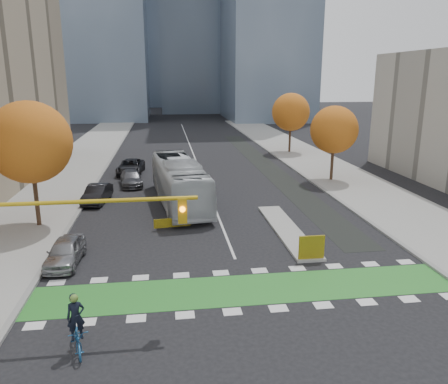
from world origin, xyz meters
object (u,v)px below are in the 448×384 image
object	(u,v)px
tree_west	(30,142)
parked_car_a	(65,252)
bus	(180,182)
parked_car_c	(131,178)
hazard_board	(312,247)
tree_east_far	(291,112)
parked_car_d	(131,167)
traffic_signal_west	(51,230)
cyclist	(77,332)
tree_east_near	(334,130)
parked_car_b	(97,194)

from	to	relation	value
tree_west	parked_car_a	distance (m)	8.58
bus	parked_car_c	xyz separation A→B (m)	(-4.17, 6.48, -1.07)
hazard_board	tree_east_far	bearing A→B (deg)	75.88
bus	parked_car_d	distance (m)	12.39
traffic_signal_west	bus	bearing A→B (deg)	72.27
tree_east_far	cyclist	distance (m)	44.98
hazard_board	parked_car_d	xyz separation A→B (m)	(-11.12, 23.57, -0.07)
tree_east_near	parked_car_a	size ratio (longest dim) A/B	1.77
parked_car_b	parked_car_c	bearing A→B (deg)	74.80
cyclist	bus	xyz separation A→B (m)	(4.37, 18.61, 0.99)
tree_east_far	parked_car_d	world-z (taller)	tree_east_far
tree_west	tree_east_near	xyz separation A→B (m)	(24.00, 10.00, -0.75)
tree_east_near	bus	size ratio (longest dim) A/B	0.57
tree_east_far	parked_car_d	bearing A→B (deg)	-152.46
parked_car_c	hazard_board	bearing A→B (deg)	-67.37
parked_car_a	parked_car_c	distance (m)	17.26
tree_east_near	parked_car_d	bearing A→B (deg)	163.21
parked_car_c	parked_car_a	bearing A→B (deg)	-104.95
tree_east_far	cyclist	size ratio (longest dim) A/B	3.40
parked_car_c	parked_car_d	world-z (taller)	parked_car_d
tree_east_near	tree_west	bearing A→B (deg)	-157.38
hazard_board	parked_car_b	size ratio (longest dim) A/B	0.33
tree_west	bus	size ratio (longest dim) A/B	0.66
bus	parked_car_a	xyz separation A→B (m)	(-6.44, -10.63, -1.06)
hazard_board	traffic_signal_west	bearing A→B (deg)	-158.45
tree_west	tree_east_near	size ratio (longest dim) A/B	1.16
hazard_board	tree_east_near	world-z (taller)	tree_east_near
tree_east_far	parked_car_d	xyz separation A→B (m)	(-19.62, -10.23, -4.51)
parked_car_c	cyclist	bearing A→B (deg)	-97.85
tree_east_far	hazard_board	bearing A→B (deg)	-104.12
parked_car_b	parked_car_c	xyz separation A→B (m)	(2.27, 5.33, -0.04)
tree_east_far	bus	size ratio (longest dim) A/B	0.61
tree_west	traffic_signal_west	world-z (taller)	tree_west
tree_east_near	tree_east_far	xyz separation A→B (m)	(0.50, 16.00, 0.38)
traffic_signal_west	parked_car_c	world-z (taller)	traffic_signal_west
hazard_board	traffic_signal_west	xyz separation A→B (m)	(-11.93, -4.71, 3.23)
parked_car_b	parked_car_d	distance (m)	10.50
hazard_board	cyclist	world-z (taller)	cyclist
tree_west	parked_car_c	distance (m)	12.97
tree_east_far	parked_car_d	size ratio (longest dim) A/B	1.46
tree_east_near	cyclist	world-z (taller)	tree_east_near
tree_east_far	parked_car_a	xyz separation A→B (m)	(-21.50, -32.34, -4.56)
tree_east_far	cyclist	world-z (taller)	tree_east_far
tree_east_far	tree_east_near	bearing A→B (deg)	-91.79
tree_east_far	traffic_signal_west	bearing A→B (deg)	-117.95
tree_west	parked_car_d	size ratio (longest dim) A/B	1.57
tree_east_near	bus	world-z (taller)	tree_east_near
tree_east_near	cyclist	size ratio (longest dim) A/B	3.15
hazard_board	traffic_signal_west	size ratio (longest dim) A/B	0.16
traffic_signal_west	tree_east_near	bearing A→B (deg)	48.48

